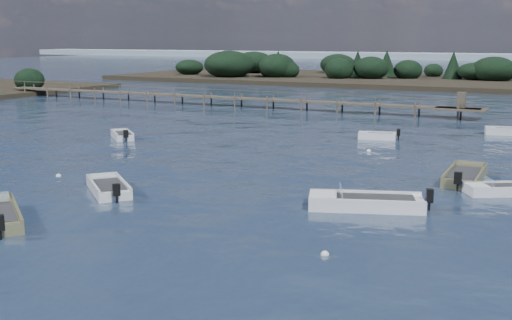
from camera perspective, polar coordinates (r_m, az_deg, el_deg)
The scene contains 13 objects.
ground at distance 80.74m, azimuth 16.37°, elevation 4.63°, with size 400.00×400.00×0.00m, color #182539.
dinghy_mid_white_b at distance 36.16m, azimuth 21.27°, elevation -2.59°, with size 4.33×3.49×1.11m.
tender_far_grey_b at distance 58.29m, azimuth 21.32°, elevation 2.29°, with size 3.78×2.00×1.27m.
dinghy_mid_grey at distance 34.95m, azimuth -12.98°, elevation -2.53°, with size 4.47×4.16×1.22m.
tender_far_grey at distance 53.34m, azimuth -11.81°, elevation 2.06°, with size 3.43×3.28×1.22m.
tender_far_white at distance 52.75m, azimuth 10.71°, elevation 2.00°, with size 3.40×1.84×1.14m.
dinghy_mid_white_a at distance 31.31m, azimuth 9.71°, elevation -3.94°, with size 5.90×3.78×1.37m.
dinghy_extra_a at distance 38.79m, azimuth 18.09°, elevation -1.46°, with size 2.07×5.86×1.32m.
buoy_b at distance 24.61m, azimuth 6.14°, elevation -8.37°, with size 0.32×0.32×0.32m, color silver.
buoy_c at distance 39.74m, azimuth -17.15°, elevation -1.39°, with size 0.32×0.32×0.32m, color silver.
buoy_e at distance 47.05m, azimuth 9.99°, elevation 0.77°, with size 0.32×0.32×0.32m, color silver.
jetty at distance 76.73m, azimuth -1.61°, elevation 5.50°, with size 64.50×3.20×3.40m.
distant_haze at distance 270.32m, azimuth 4.44°, elevation 9.06°, with size 280.00×20.00×2.40m, color #8496A3.
Camera 1 is at (15.19, -18.89, 8.06)m, focal length 45.00 mm.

